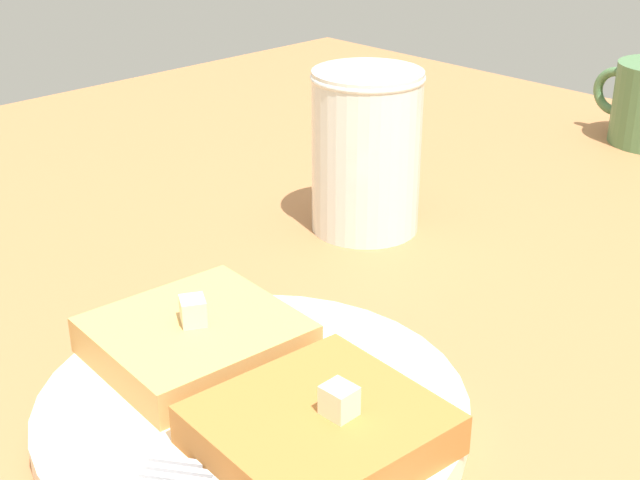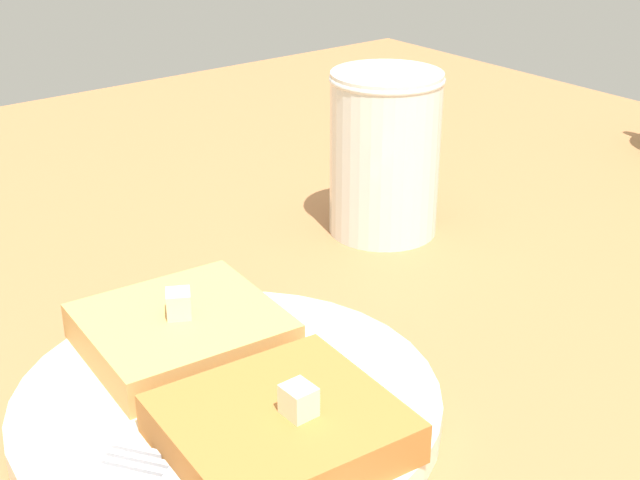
% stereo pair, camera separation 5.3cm
% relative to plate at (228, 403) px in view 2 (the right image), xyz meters
% --- Properties ---
extents(table_surface, '(1.22, 1.22, 0.03)m').
position_rel_plate_xyz_m(table_surface, '(0.01, -0.05, -0.02)').
color(table_surface, '#A66C40').
rests_on(table_surface, ground).
extents(plate, '(0.21, 0.21, 0.01)m').
position_rel_plate_xyz_m(plate, '(0.00, 0.00, 0.00)').
color(plate, silver).
rests_on(plate, table_surface).
extents(toast_slice_left, '(0.10, 0.11, 0.02)m').
position_rel_plate_xyz_m(toast_slice_left, '(-0.05, 0.00, 0.02)').
color(toast_slice_left, '#B46D31').
rests_on(toast_slice_left, plate).
extents(toast_slice_middle, '(0.10, 0.11, 0.02)m').
position_rel_plate_xyz_m(toast_slice_middle, '(0.05, -0.00, 0.02)').
color(toast_slice_middle, tan).
rests_on(toast_slice_middle, plate).
extents(butter_pat_primary, '(0.01, 0.01, 0.01)m').
position_rel_plate_xyz_m(butter_pat_primary, '(-0.06, -0.00, 0.03)').
color(butter_pat_primary, '#F3E8C1').
rests_on(butter_pat_primary, toast_slice_left).
extents(butter_pat_secondary, '(0.02, 0.02, 0.01)m').
position_rel_plate_xyz_m(butter_pat_secondary, '(0.05, -0.00, 0.03)').
color(butter_pat_secondary, beige).
rests_on(butter_pat_secondary, toast_slice_middle).
extents(syrup_jar, '(0.08, 0.08, 0.12)m').
position_rel_plate_xyz_m(syrup_jar, '(0.13, -0.21, 0.04)').
color(syrup_jar, '#3A1306').
rests_on(syrup_jar, table_surface).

